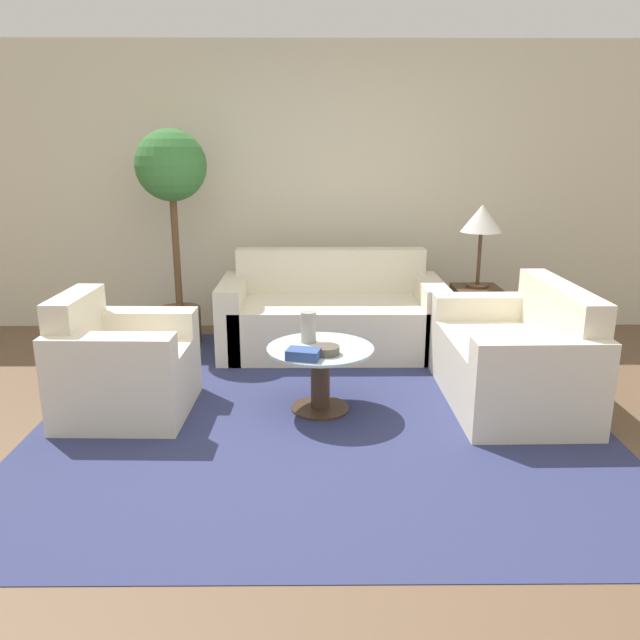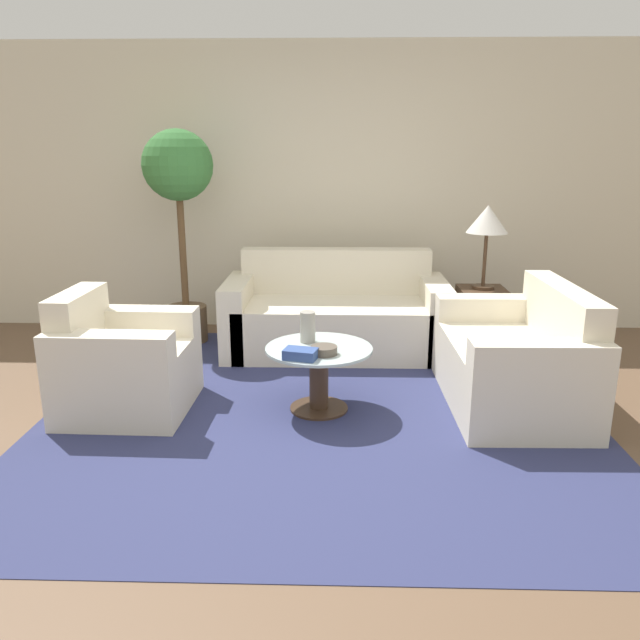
{
  "view_description": "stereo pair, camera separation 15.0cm",
  "coord_description": "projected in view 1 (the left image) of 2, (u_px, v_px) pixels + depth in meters",
  "views": [
    {
      "loc": [
        0.1,
        -3.28,
        1.69
      ],
      "look_at": [
        0.13,
        0.81,
        0.55
      ],
      "focal_mm": 35.0,
      "sensor_mm": 36.0,
      "label": 1
    },
    {
      "loc": [
        0.25,
        -3.28,
        1.69
      ],
      "look_at": [
        0.13,
        0.81,
        0.55
      ],
      "focal_mm": 35.0,
      "sensor_mm": 36.0,
      "label": 2
    }
  ],
  "objects": [
    {
      "name": "ground_plane",
      "position": [
        298.0,
        449.0,
        3.61
      ],
      "size": [
        14.0,
        14.0,
        0.0
      ],
      "primitive_type": "plane",
      "color": "brown"
    },
    {
      "name": "wall_back",
      "position": [
        304.0,
        190.0,
        5.78
      ],
      "size": [
        10.0,
        0.06,
        2.6
      ],
      "color": "beige",
      "rests_on": "ground_plane"
    },
    {
      "name": "rug",
      "position": [
        320.0,
        409.0,
        4.15
      ],
      "size": [
        3.55,
        3.45,
        0.01
      ],
      "color": "navy",
      "rests_on": "ground_plane"
    },
    {
      "name": "sofa_main",
      "position": [
        331.0,
        317.0,
        5.33
      ],
      "size": [
        1.85,
        0.85,
        0.83
      ],
      "color": "beige",
      "rests_on": "ground_plane"
    },
    {
      "name": "armchair",
      "position": [
        119.0,
        371.0,
        4.04
      ],
      "size": [
        0.81,
        0.83,
        0.8
      ],
      "rotation": [
        0.0,
        0.0,
        1.55
      ],
      "color": "beige",
      "rests_on": "ground_plane"
    },
    {
      "name": "loveseat",
      "position": [
        518.0,
        362.0,
        4.22
      ],
      "size": [
        0.83,
        1.35,
        0.81
      ],
      "rotation": [
        0.0,
        0.0,
        -1.56
      ],
      "color": "beige",
      "rests_on": "ground_plane"
    },
    {
      "name": "coffee_table",
      "position": [
        320.0,
        370.0,
        4.07
      ],
      "size": [
        0.7,
        0.7,
        0.44
      ],
      "color": "#422D1E",
      "rests_on": "ground_plane"
    },
    {
      "name": "side_table",
      "position": [
        475.0,
        320.0,
        5.22
      ],
      "size": [
        0.38,
        0.38,
        0.57
      ],
      "color": "#422D1E",
      "rests_on": "ground_plane"
    },
    {
      "name": "table_lamp",
      "position": [
        482.0,
        221.0,
        5.0
      ],
      "size": [
        0.33,
        0.33,
        0.67
      ],
      "color": "#422D1E",
      "rests_on": "side_table"
    },
    {
      "name": "potted_plant",
      "position": [
        173.0,
        194.0,
        5.22
      ],
      "size": [
        0.59,
        0.59,
        1.84
      ],
      "color": "brown",
      "rests_on": "ground_plane"
    },
    {
      "name": "vase",
      "position": [
        308.0,
        327.0,
        4.11
      ],
      "size": [
        0.1,
        0.1,
        0.21
      ],
      "color": "#9E998E",
      "rests_on": "coffee_table"
    },
    {
      "name": "bowl",
      "position": [
        326.0,
        350.0,
        3.89
      ],
      "size": [
        0.17,
        0.17,
        0.05
      ],
      "color": "brown",
      "rests_on": "coffee_table"
    },
    {
      "name": "book_stack",
      "position": [
        303.0,
        354.0,
        3.8
      ],
      "size": [
        0.22,
        0.17,
        0.06
      ],
      "rotation": [
        0.0,
        0.0,
        -0.24
      ],
      "color": "#334C8C",
      "rests_on": "coffee_table"
    }
  ]
}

